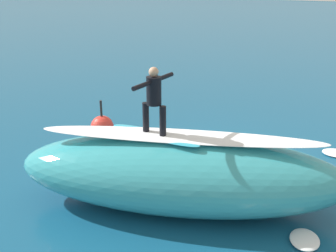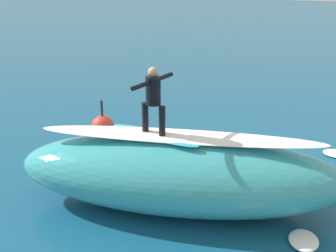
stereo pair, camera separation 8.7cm
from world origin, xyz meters
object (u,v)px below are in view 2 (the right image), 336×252
surfer_riding (153,96)px  surfboard_paddling (178,144)px  buoy_marker (103,127)px  surfer_paddling (174,139)px  surfboard_riding (154,135)px

surfer_riding → surfboard_paddling: surfer_riding is taller
surfer_riding → buoy_marker: size_ratio=1.17×
surfboard_paddling → buoy_marker: size_ratio=1.76×
surfer_paddling → buoy_marker: size_ratio=1.14×
surfer_riding → surfboard_paddling: size_ratio=0.67×
surfboard_paddling → surfer_paddling: bearing=-180.0°
surfboard_riding → surfer_paddling: (0.87, -3.38, -1.57)m
surfboard_paddling → buoy_marker: 2.53m
surfer_riding → buoy_marker: bearing=-32.9°
surfer_riding → surfer_paddling: size_ratio=1.03×
surfboard_riding → surfer_paddling: size_ratio=1.58×
surfer_paddling → surfboard_riding: bearing=-121.3°
buoy_marker → surfer_paddling: bearing=-173.4°
surfboard_riding → surfer_riding: bearing=-105.7°
surfboard_riding → buoy_marker: surfboard_riding is taller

